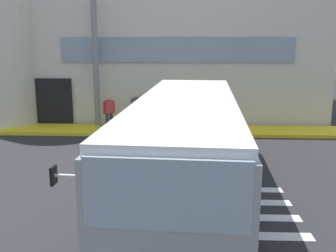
% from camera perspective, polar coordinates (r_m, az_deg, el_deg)
% --- Properties ---
extents(ground_plane, '(80.00, 90.00, 0.02)m').
position_cam_1_polar(ground_plane, '(13.46, -3.61, -5.52)').
color(ground_plane, '#232326').
rests_on(ground_plane, ground).
extents(bay_paint_stripes, '(4.40, 3.96, 0.01)m').
position_cam_1_polar(bay_paint_stripes, '(9.48, 6.05, -13.30)').
color(bay_paint_stripes, silver).
rests_on(bay_paint_stripes, ground).
extents(terminal_building, '(19.05, 13.80, 7.92)m').
position_cam_1_polar(terminal_building, '(24.38, -2.42, 11.86)').
color(terminal_building, beige).
rests_on(terminal_building, ground).
extents(boarding_curb, '(21.25, 2.00, 0.15)m').
position_cam_1_polar(boarding_curb, '(18.05, -2.01, -0.65)').
color(boarding_curb, yellow).
rests_on(boarding_curb, ground).
extents(entry_support_column, '(0.28, 0.28, 6.07)m').
position_cam_1_polar(entry_support_column, '(18.65, -10.74, 9.22)').
color(entry_support_column, slate).
rests_on(entry_support_column, boarding_curb).
extents(bus_main_foreground, '(3.61, 10.69, 2.70)m').
position_cam_1_polar(bus_main_foreground, '(10.26, 2.77, -3.32)').
color(bus_main_foreground, gray).
rests_on(bus_main_foreground, ground).
extents(passenger_near_column, '(0.51, 0.39, 1.68)m').
position_cam_1_polar(passenger_near_column, '(17.56, -8.80, 2.20)').
color(passenger_near_column, '#2D2D33').
rests_on(passenger_near_column, boarding_curb).
extents(passenger_by_doorway, '(0.58, 0.27, 1.68)m').
position_cam_1_polar(passenger_by_doorway, '(18.24, -4.67, 2.67)').
color(passenger_by_doorway, '#1E2338').
rests_on(passenger_by_doorway, boarding_curb).
extents(passenger_at_curb_edge, '(0.49, 0.40, 1.68)m').
position_cam_1_polar(passenger_at_curb_edge, '(18.27, -3.10, 2.71)').
color(passenger_at_curb_edge, '#2D2D33').
rests_on(passenger_at_curb_edge, boarding_curb).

